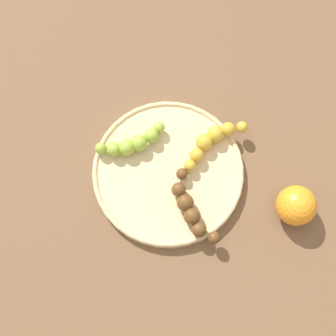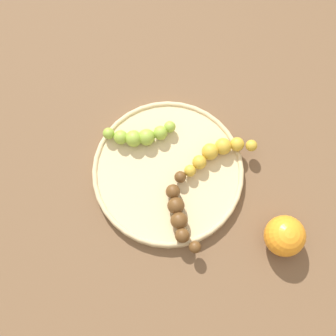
% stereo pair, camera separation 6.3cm
% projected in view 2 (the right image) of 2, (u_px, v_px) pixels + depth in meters
% --- Properties ---
extents(ground_plane, '(2.40, 2.40, 0.00)m').
position_uv_depth(ground_plane, '(168.00, 174.00, 0.91)').
color(ground_plane, brown).
extents(fruit_bowl, '(0.30, 0.30, 0.02)m').
position_uv_depth(fruit_bowl, '(168.00, 172.00, 0.90)').
color(fruit_bowl, '#D1B784').
rests_on(fruit_bowl, ground_plane).
extents(banana_green, '(0.05, 0.14, 0.03)m').
position_uv_depth(banana_green, '(140.00, 136.00, 0.89)').
color(banana_green, '#8CAD38').
rests_on(banana_green, fruit_bowl).
extents(banana_overripe, '(0.16, 0.05, 0.03)m').
position_uv_depth(banana_overripe, '(179.00, 213.00, 0.85)').
color(banana_overripe, '#593819').
rests_on(banana_overripe, fruit_bowl).
extents(banana_spotted, '(0.06, 0.15, 0.03)m').
position_uv_depth(banana_spotted, '(218.00, 152.00, 0.88)').
color(banana_spotted, gold).
rests_on(banana_spotted, fruit_bowl).
extents(orange_fruit, '(0.08, 0.08, 0.08)m').
position_uv_depth(orange_fruit, '(285.00, 236.00, 0.83)').
color(orange_fruit, orange).
rests_on(orange_fruit, ground_plane).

